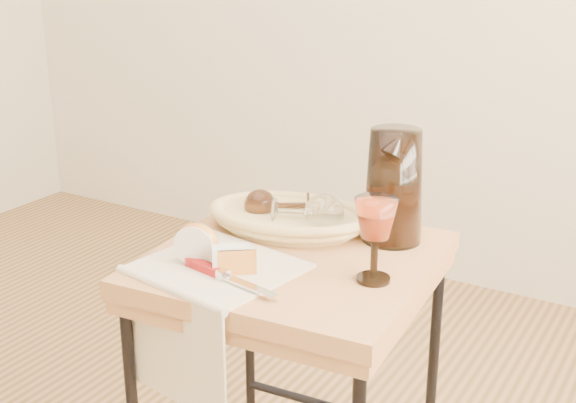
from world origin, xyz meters
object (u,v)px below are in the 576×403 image
Objects in this scene: side_table at (293,401)px; apple_half at (197,242)px; tea_towel at (218,267)px; goblet_lying_b at (303,213)px; wine_goblet at (375,240)px; pitcher at (394,186)px; table_knife at (226,275)px; bread_basket at (288,220)px; goblet_lying_a at (281,205)px.

apple_half reaches higher than side_table.
tea_towel is 0.24m from goblet_lying_b.
wine_goblet is at bearing -49.89° from goblet_lying_b.
wine_goblet reaches higher than goblet_lying_b.
goblet_lying_b reaches higher than side_table.
tea_towel is 1.02× the size of pitcher.
pitcher is 0.21m from wine_goblet.
wine_goblet is 0.74× the size of table_knife.
side_table is 4.94× the size of goblet_lying_b.
apple_half is at bearing -114.33° from bread_basket.
goblet_lying_a reaches higher than bread_basket.
wine_goblet reaches higher than goblet_lying_a.
pitcher reaches higher than table_knife.
side_table is 4.19× the size of wine_goblet.
bread_basket is at bearing 151.97° from wine_goblet.
bread_basket is 1.13× the size of pitcher.
bread_basket is at bearing 108.05° from table_knife.
tea_towel is 0.90× the size of bread_basket.
pitcher reaches higher than goblet_lying_a.
side_table is 0.38m from tea_towel.
goblet_lying_a is 0.08m from goblet_lying_b.
table_knife reaches higher than tea_towel.
side_table is at bearing 98.38° from goblet_lying_a.
apple_half is at bearing -162.44° from wine_goblet.
tea_towel is at bearing -103.77° from bread_basket.
tea_towel is at bearing -14.52° from apple_half.
wine_goblet reaches higher than tea_towel.
goblet_lying_a is 0.53× the size of table_knife.
pitcher is at bearing 31.85° from apple_half.
bread_basket is at bearing 96.23° from tea_towel.
pitcher reaches higher than apple_half.
tea_towel is 2.43× the size of goblet_lying_a.
apple_half reaches higher than goblet_lying_a.
bread_basket is (0.01, 0.25, 0.02)m from tea_towel.
bread_basket reaches higher than side_table.
tea_towel is 1.73× the size of wine_goblet.
apple_half is 0.11m from table_knife.
tea_towel is at bearing -160.01° from wine_goblet.
wine_goblet is (0.28, 0.10, 0.08)m from tea_towel.
table_knife is (-0.23, -0.15, -0.07)m from wine_goblet.
table_knife is at bearing -93.54° from bread_basket.
wine_goblet is (0.27, -0.14, 0.06)m from bread_basket.
table_knife is (-0.18, -0.35, -0.11)m from pitcher.
side_table is at bearing -92.29° from goblet_lying_b.
apple_half is at bearing -168.97° from tea_towel.
goblet_lying_a is at bearing 129.76° from side_table.
apple_half is at bearing 51.66° from goblet_lying_a.
goblet_lying_a is 0.26m from pitcher.
goblet_lying_a is 0.31m from table_knife.
table_knife is (0.05, -0.04, 0.01)m from tea_towel.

